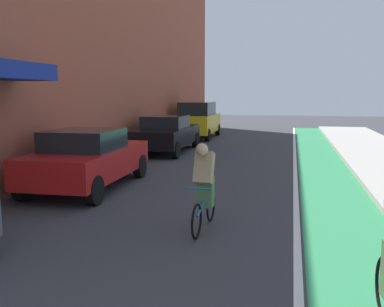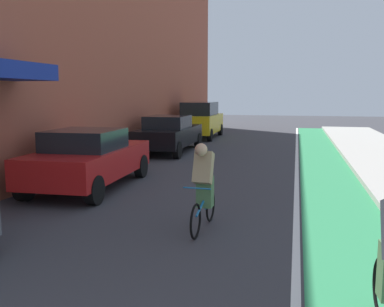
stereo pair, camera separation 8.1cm
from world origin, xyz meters
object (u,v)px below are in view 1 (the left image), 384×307
(parked_suv_yellow_cab, at_px, (198,120))
(cyclist_mid, at_px, (204,186))
(parked_sedan_red, at_px, (88,158))
(parked_sedan_black, at_px, (167,133))

(parked_suv_yellow_cab, distance_m, cyclist_mid, 16.06)
(parked_sedan_red, xyz_separation_m, cyclist_mid, (3.60, -2.59, 0.02))
(cyclist_mid, bearing_deg, parked_sedan_red, 144.21)
(parked_sedan_black, relative_size, cyclist_mid, 2.85)
(parked_sedan_red, relative_size, parked_suv_yellow_cab, 0.95)
(parked_sedan_red, height_order, cyclist_mid, cyclist_mid)
(parked_sedan_black, bearing_deg, parked_suv_yellow_cab, 89.99)
(cyclist_mid, bearing_deg, parked_sedan_black, 110.37)
(parked_sedan_red, relative_size, cyclist_mid, 2.63)
(parked_sedan_red, xyz_separation_m, parked_suv_yellow_cab, (-0.00, 13.06, 0.23))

